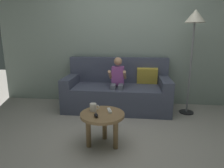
% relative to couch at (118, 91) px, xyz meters
% --- Properties ---
extents(ground_plane, '(10.14, 10.14, 0.00)m').
position_rel_couch_xyz_m(ground_plane, '(0.14, -1.38, -0.32)').
color(ground_plane, '#9E998E').
extents(wall_back, '(5.07, 0.05, 2.50)m').
position_rel_couch_xyz_m(wall_back, '(0.14, 0.39, 0.93)').
color(wall_back, gray).
rests_on(wall_back, ground).
extents(couch, '(1.86, 0.80, 0.91)m').
position_rel_couch_xyz_m(couch, '(0.00, 0.00, 0.00)').
color(couch, '#474C60').
rests_on(couch, ground).
extents(person_seated_on_couch, '(0.30, 0.37, 0.95)m').
position_rel_couch_xyz_m(person_seated_on_couch, '(0.01, -0.18, 0.24)').
color(person_seated_on_couch, slate).
rests_on(person_seated_on_couch, ground).
extents(coffee_table, '(0.53, 0.53, 0.42)m').
position_rel_couch_xyz_m(coffee_table, '(-0.07, -1.31, 0.02)').
color(coffee_table, brown).
rests_on(coffee_table, ground).
extents(game_remote_white_near_edge, '(0.07, 0.14, 0.03)m').
position_rel_couch_xyz_m(game_remote_white_near_edge, '(0.01, -1.25, 0.12)').
color(game_remote_white_near_edge, white).
rests_on(game_remote_white_near_edge, coffee_table).
extents(nunchuk_black, '(0.08, 0.10, 0.05)m').
position_rel_couch_xyz_m(nunchuk_black, '(-0.12, -1.43, 0.12)').
color(nunchuk_black, black).
rests_on(nunchuk_black, coffee_table).
extents(coffee_mug, '(0.12, 0.08, 0.10)m').
position_rel_couch_xyz_m(coffee_mug, '(-0.18, -1.26, 0.15)').
color(coffee_mug, silver).
rests_on(coffee_mug, coffee_table).
extents(floor_lamp, '(0.32, 0.32, 1.71)m').
position_rel_couch_xyz_m(floor_lamp, '(1.22, -0.10, 1.16)').
color(floor_lamp, black).
rests_on(floor_lamp, ground).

